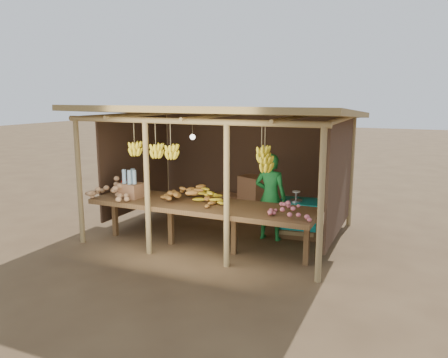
% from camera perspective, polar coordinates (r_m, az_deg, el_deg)
% --- Properties ---
extents(ground, '(60.00, 60.00, 0.00)m').
position_cam_1_polar(ground, '(8.39, -0.00, -7.06)').
color(ground, brown).
rests_on(ground, ground).
extents(stall_structure, '(4.70, 3.50, 2.43)m').
position_cam_1_polar(stall_structure, '(7.97, 0.06, 6.10)').
color(stall_structure, '#9A7F4F').
rests_on(stall_structure, ground).
extents(counter, '(3.90, 1.05, 0.80)m').
position_cam_1_polar(counter, '(7.36, -2.98, -3.66)').
color(counter, brown).
rests_on(counter, ground).
extents(potato_heap, '(1.00, 0.69, 0.36)m').
position_cam_1_polar(potato_heap, '(7.92, -14.69, -1.16)').
color(potato_heap, tan).
rests_on(potato_heap, counter).
extents(sweet_potato_heap, '(1.00, 0.65, 0.36)m').
position_cam_1_polar(sweet_potato_heap, '(7.45, -4.48, -1.60)').
color(sweet_potato_heap, '#A66C2A').
rests_on(sweet_potato_heap, counter).
extents(onion_heap, '(0.86, 0.70, 0.35)m').
position_cam_1_polar(onion_heap, '(6.57, 8.86, -3.41)').
color(onion_heap, '#C7616E').
rests_on(onion_heap, counter).
extents(banana_pile, '(0.72, 0.59, 0.35)m').
position_cam_1_polar(banana_pile, '(7.38, -2.05, -1.72)').
color(banana_pile, yellow).
rests_on(banana_pile, counter).
extents(tomato_basin, '(0.36, 0.36, 0.19)m').
position_cam_1_polar(tomato_basin, '(8.54, -12.57, -0.91)').
color(tomato_basin, navy).
rests_on(tomato_basin, counter).
extents(bottle_box, '(0.43, 0.35, 0.51)m').
position_cam_1_polar(bottle_box, '(7.90, -12.02, -0.97)').
color(bottle_box, '#956442').
rests_on(bottle_box, counter).
extents(vendor, '(0.58, 0.38, 1.58)m').
position_cam_1_polar(vendor, '(7.89, 6.08, -2.34)').
color(vendor, '#1A7830').
rests_on(vendor, ground).
extents(tarp_crate, '(0.81, 0.72, 0.88)m').
position_cam_1_polar(tarp_crate, '(8.25, 9.81, -4.91)').
color(tarp_crate, brown).
rests_on(tarp_crate, ground).
extents(carton_stack, '(1.29, 0.62, 0.89)m').
position_cam_1_polar(carton_stack, '(9.37, 2.72, -2.67)').
color(carton_stack, '#956442').
rests_on(carton_stack, ground).
extents(burlap_sacks, '(0.72, 0.38, 0.51)m').
position_cam_1_polar(burlap_sacks, '(9.81, -4.73, -3.09)').
color(burlap_sacks, '#493121').
rests_on(burlap_sacks, ground).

